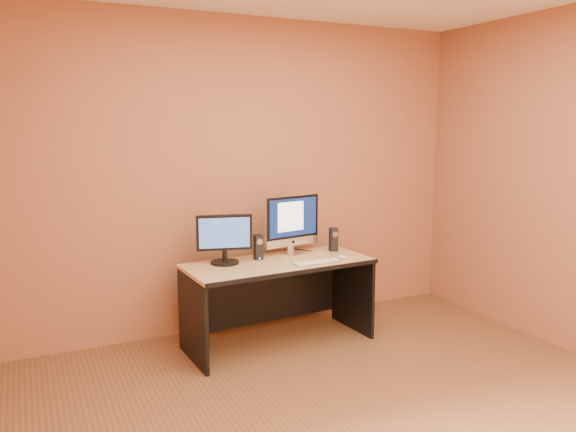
{
  "coord_description": "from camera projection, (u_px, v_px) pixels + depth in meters",
  "views": [
    {
      "loc": [
        -1.72,
        -2.41,
        1.73
      ],
      "look_at": [
        0.08,
        1.36,
        1.04
      ],
      "focal_mm": 35.0,
      "sensor_mm": 36.0,
      "label": 1
    }
  ],
  "objects": [
    {
      "name": "speaker_right",
      "position": [
        333.0,
        239.0,
        4.72
      ],
      "size": [
        0.07,
        0.07,
        0.2
      ],
      "primitive_type": null,
      "rotation": [
        0.0,
        0.0,
        -0.1
      ],
      "color": "black",
      "rests_on": "desk"
    },
    {
      "name": "cable_b",
      "position": [
        291.0,
        251.0,
        4.71
      ],
      "size": [
        0.08,
        0.15,
        0.01
      ],
      "primitive_type": "cylinder",
      "rotation": [
        1.57,
        0.0,
        -0.48
      ],
      "color": "black",
      "rests_on": "desk"
    },
    {
      "name": "second_monitor",
      "position": [
        224.0,
        239.0,
        4.28
      ],
      "size": [
        0.47,
        0.32,
        0.38
      ],
      "primitive_type": null,
      "rotation": [
        0.0,
        0.0,
        -0.25
      ],
      "color": "black",
      "rests_on": "desk"
    },
    {
      "name": "desk",
      "position": [
        279.0,
        303.0,
        4.42
      ],
      "size": [
        1.48,
        0.72,
        0.67
      ],
      "primitive_type": null,
      "rotation": [
        0.0,
        0.0,
        0.06
      ],
      "color": "tan",
      "rests_on": "ground"
    },
    {
      "name": "mouse",
      "position": [
        341.0,
        257.0,
        4.46
      ],
      "size": [
        0.05,
        0.09,
        0.03
      ],
      "primitive_type": "ellipsoid",
      "rotation": [
        0.0,
        0.0,
        -0.02
      ],
      "color": "silver",
      "rests_on": "desk"
    },
    {
      "name": "imac",
      "position": [
        294.0,
        224.0,
        4.58
      ],
      "size": [
        0.54,
        0.27,
        0.5
      ],
      "primitive_type": null,
      "rotation": [
        0.0,
        0.0,
        0.17
      ],
      "color": "silver",
      "rests_on": "desk"
    },
    {
      "name": "walls",
      "position": [
        386.0,
        207.0,
        2.95
      ],
      "size": [
        4.0,
        4.0,
        2.6
      ],
      "primitive_type": null,
      "color": "#915A3A",
      "rests_on": "ground"
    },
    {
      "name": "cable_a",
      "position": [
        302.0,
        250.0,
        4.76
      ],
      "size": [
        0.11,
        0.17,
        0.01
      ],
      "primitive_type": "cylinder",
      "rotation": [
        1.57,
        0.0,
        0.54
      ],
      "color": "black",
      "rests_on": "desk"
    },
    {
      "name": "speaker_left",
      "position": [
        258.0,
        247.0,
        4.43
      ],
      "size": [
        0.07,
        0.07,
        0.2
      ],
      "primitive_type": null,
      "rotation": [
        0.0,
        0.0,
        -0.07
      ],
      "color": "black",
      "rests_on": "desk"
    },
    {
      "name": "keyboard",
      "position": [
        317.0,
        262.0,
        4.32
      ],
      "size": [
        0.39,
        0.12,
        0.02
      ],
      "primitive_type": "cube",
      "rotation": [
        0.0,
        0.0,
        0.03
      ],
      "color": "#BABBBF",
      "rests_on": "desk"
    }
  ]
}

